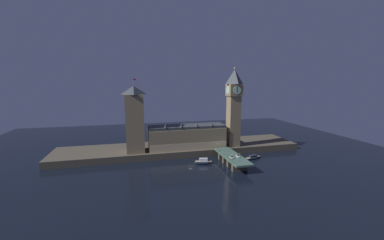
{
  "coord_description": "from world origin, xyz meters",
  "views": [
    {
      "loc": [
        -41.31,
        -169.25,
        64.3
      ],
      "look_at": [
        6.38,
        20.0,
        32.48
      ],
      "focal_mm": 22.0,
      "sensor_mm": 36.0,
      "label": 1
    }
  ],
  "objects_px": {
    "victoria_tower": "(135,119)",
    "street_lamp_near": "(232,157)",
    "boat_downstream": "(253,158)",
    "clock_tower": "(234,105)",
    "pedestrian_near_rail": "(230,159)",
    "car_southbound_lead": "(238,156)",
    "pedestrian_far_rail": "(220,151)",
    "street_lamp_far": "(218,146)",
    "boat_upstream": "(203,162)",
    "car_northbound_trail": "(232,157)",
    "pedestrian_mid_walk": "(240,154)"
  },
  "relations": [
    {
      "from": "victoria_tower",
      "to": "street_lamp_near",
      "type": "height_order",
      "value": "victoria_tower"
    },
    {
      "from": "boat_downstream",
      "to": "victoria_tower",
      "type": "bearing_deg",
      "value": 164.3
    },
    {
      "from": "clock_tower",
      "to": "victoria_tower",
      "type": "relative_size",
      "value": 1.16
    },
    {
      "from": "clock_tower",
      "to": "street_lamp_near",
      "type": "xyz_separation_m",
      "value": [
        -20.9,
        -46.31,
        -32.06
      ]
    },
    {
      "from": "clock_tower",
      "to": "pedestrian_near_rail",
      "type": "bearing_deg",
      "value": -116.2
    },
    {
      "from": "car_southbound_lead",
      "to": "boat_downstream",
      "type": "xyz_separation_m",
      "value": [
        19.26,
        11.8,
        -6.68
      ]
    },
    {
      "from": "victoria_tower",
      "to": "pedestrian_far_rail",
      "type": "bearing_deg",
      "value": -18.3
    },
    {
      "from": "street_lamp_far",
      "to": "clock_tower",
      "type": "bearing_deg",
      "value": 38.9
    },
    {
      "from": "clock_tower",
      "to": "boat_upstream",
      "type": "distance_m",
      "value": 60.69
    },
    {
      "from": "clock_tower",
      "to": "car_northbound_trail",
      "type": "distance_m",
      "value": 54.88
    },
    {
      "from": "victoria_tower",
      "to": "clock_tower",
      "type": "bearing_deg",
      "value": -1.46
    },
    {
      "from": "car_northbound_trail",
      "to": "car_southbound_lead",
      "type": "relative_size",
      "value": 0.95
    },
    {
      "from": "car_southbound_lead",
      "to": "pedestrian_near_rail",
      "type": "bearing_deg",
      "value": -148.95
    },
    {
      "from": "car_northbound_trail",
      "to": "pedestrian_near_rail",
      "type": "bearing_deg",
      "value": -130.27
    },
    {
      "from": "pedestrian_near_rail",
      "to": "street_lamp_near",
      "type": "height_order",
      "value": "street_lamp_near"
    },
    {
      "from": "boat_upstream",
      "to": "pedestrian_mid_walk",
      "type": "bearing_deg",
      "value": -15.03
    },
    {
      "from": "car_southbound_lead",
      "to": "pedestrian_far_rail",
      "type": "xyz_separation_m",
      "value": [
        -8.93,
        16.4,
        0.19
      ]
    },
    {
      "from": "boat_upstream",
      "to": "boat_downstream",
      "type": "height_order",
      "value": "boat_upstream"
    },
    {
      "from": "street_lamp_far",
      "to": "boat_upstream",
      "type": "relative_size",
      "value": 0.42
    },
    {
      "from": "street_lamp_far",
      "to": "car_northbound_trail",
      "type": "bearing_deg",
      "value": -80.99
    },
    {
      "from": "pedestrian_far_rail",
      "to": "pedestrian_near_rail",
      "type": "bearing_deg",
      "value": -90.0
    },
    {
      "from": "boat_downstream",
      "to": "car_southbound_lead",
      "type": "bearing_deg",
      "value": -148.51
    },
    {
      "from": "car_northbound_trail",
      "to": "car_southbound_lead",
      "type": "height_order",
      "value": "car_southbound_lead"
    },
    {
      "from": "pedestrian_mid_walk",
      "to": "pedestrian_far_rail",
      "type": "distance_m",
      "value": 17.69
    },
    {
      "from": "clock_tower",
      "to": "car_northbound_trail",
      "type": "relative_size",
      "value": 16.45
    },
    {
      "from": "pedestrian_mid_walk",
      "to": "street_lamp_far",
      "type": "relative_size",
      "value": 0.3
    },
    {
      "from": "boat_upstream",
      "to": "boat_downstream",
      "type": "relative_size",
      "value": 0.92
    },
    {
      "from": "car_northbound_trail",
      "to": "street_lamp_near",
      "type": "height_order",
      "value": "street_lamp_near"
    },
    {
      "from": "car_southbound_lead",
      "to": "pedestrian_mid_walk",
      "type": "bearing_deg",
      "value": 48.0
    },
    {
      "from": "boat_downstream",
      "to": "clock_tower",
      "type": "bearing_deg",
      "value": 107.42
    },
    {
      "from": "pedestrian_near_rail",
      "to": "boat_downstream",
      "type": "xyz_separation_m",
      "value": [
        28.19,
        17.18,
        -6.8
      ]
    },
    {
      "from": "street_lamp_near",
      "to": "street_lamp_far",
      "type": "height_order",
      "value": "street_lamp_near"
    },
    {
      "from": "clock_tower",
      "to": "victoria_tower",
      "type": "xyz_separation_m",
      "value": [
        -87.4,
        2.23,
        -9.81
      ]
    },
    {
      "from": "pedestrian_near_rail",
      "to": "victoria_tower",
      "type": "bearing_deg",
      "value": 146.73
    },
    {
      "from": "car_northbound_trail",
      "to": "pedestrian_mid_walk",
      "type": "relative_size",
      "value": 2.34
    },
    {
      "from": "clock_tower",
      "to": "street_lamp_far",
      "type": "distance_m",
      "value": 41.88
    },
    {
      "from": "car_southbound_lead",
      "to": "car_northbound_trail",
      "type": "bearing_deg",
      "value": -162.63
    },
    {
      "from": "pedestrian_mid_walk",
      "to": "street_lamp_far",
      "type": "bearing_deg",
      "value": 127.35
    },
    {
      "from": "car_southbound_lead",
      "to": "street_lamp_far",
      "type": "bearing_deg",
      "value": 115.65
    },
    {
      "from": "pedestrian_near_rail",
      "to": "pedestrian_mid_walk",
      "type": "xyz_separation_m",
      "value": [
        11.91,
        8.68,
        0.15
      ]
    },
    {
      "from": "street_lamp_near",
      "to": "boat_downstream",
      "type": "relative_size",
      "value": 0.39
    },
    {
      "from": "pedestrian_far_rail",
      "to": "boat_upstream",
      "type": "xyz_separation_m",
      "value": [
        -15.58,
        -5.71,
        -6.42
      ]
    },
    {
      "from": "victoria_tower",
      "to": "pedestrian_near_rail",
      "type": "height_order",
      "value": "victoria_tower"
    },
    {
      "from": "pedestrian_far_rail",
      "to": "boat_downstream",
      "type": "relative_size",
      "value": 0.11
    },
    {
      "from": "boat_downstream",
      "to": "street_lamp_far",
      "type": "bearing_deg",
      "value": 165.05
    },
    {
      "from": "pedestrian_near_rail",
      "to": "boat_downstream",
      "type": "distance_m",
      "value": 33.7
    },
    {
      "from": "car_northbound_trail",
      "to": "street_lamp_far",
      "type": "bearing_deg",
      "value": 99.01
    },
    {
      "from": "clock_tower",
      "to": "street_lamp_near",
      "type": "height_order",
      "value": "clock_tower"
    },
    {
      "from": "car_northbound_trail",
      "to": "street_lamp_near",
      "type": "relative_size",
      "value": 0.69
    },
    {
      "from": "victoria_tower",
      "to": "boat_upstream",
      "type": "relative_size",
      "value": 4.13
    }
  ]
}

